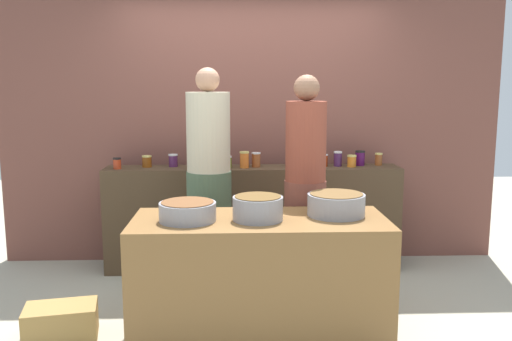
{
  "coord_description": "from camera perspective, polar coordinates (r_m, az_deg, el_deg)",
  "views": [
    {
      "loc": [
        -0.16,
        -3.8,
        1.71
      ],
      "look_at": [
        0.0,
        0.35,
        1.05
      ],
      "focal_mm": 38.01,
      "sensor_mm": 36.0,
      "label": 1
    }
  ],
  "objects": [
    {
      "name": "ground",
      "position": [
        4.17,
        0.19,
        -15.18
      ],
      "size": [
        12.0,
        12.0,
        0.0
      ],
      "primitive_type": "plane",
      "color": "#A8A18B"
    },
    {
      "name": "cooking_pot_right",
      "position": [
        3.73,
        8.43,
        -3.56
      ],
      "size": [
        0.39,
        0.39,
        0.15
      ],
      "color": "gray",
      "rests_on": "prep_table"
    },
    {
      "name": "cook_in_cap",
      "position": [
        4.18,
        5.18,
        -3.3
      ],
      "size": [
        0.32,
        0.32,
        1.78
      ],
      "color": "brown",
      "rests_on": "ground"
    },
    {
      "name": "preserve_jar_14",
      "position": [
        5.19,
        12.78,
        1.18
      ],
      "size": [
        0.07,
        0.07,
        0.11
      ],
      "color": "brown",
      "rests_on": "display_shelf"
    },
    {
      "name": "cook_with_tongs",
      "position": [
        4.39,
        -4.96,
        -2.44
      ],
      "size": [
        0.36,
        0.36,
        1.84
      ],
      "color": "#485F45",
      "rests_on": "ground"
    },
    {
      "name": "preserve_jar_2",
      "position": [
        5.03,
        -8.72,
        1.06
      ],
      "size": [
        0.08,
        0.08,
        0.12
      ],
      "color": "#4F224D",
      "rests_on": "display_shelf"
    },
    {
      "name": "cooking_pot_center",
      "position": [
        3.56,
        0.2,
        -3.99
      ],
      "size": [
        0.33,
        0.33,
        0.16
      ],
      "color": "gray",
      "rests_on": "prep_table"
    },
    {
      "name": "preserve_jar_9",
      "position": [
        4.98,
        5.91,
        0.94
      ],
      "size": [
        0.08,
        0.08,
        0.1
      ],
      "color": "#591B4B",
      "rests_on": "display_shelf"
    },
    {
      "name": "preserve_jar_0",
      "position": [
        5.0,
        -14.41,
        0.73
      ],
      "size": [
        0.07,
        0.07,
        0.1
      ],
      "color": "#B33519",
      "rests_on": "display_shelf"
    },
    {
      "name": "storefront_wall",
      "position": [
        5.26,
        -0.47,
        6.75
      ],
      "size": [
        4.8,
        0.12,
        3.0
      ],
      "primitive_type": "cube",
      "color": "brown",
      "rests_on": "ground"
    },
    {
      "name": "preserve_jar_3",
      "position": [
        4.9,
        -6.59,
        0.91
      ],
      "size": [
        0.08,
        0.08,
        0.12
      ],
      "color": "#344F2A",
      "rests_on": "display_shelf"
    },
    {
      "name": "preserve_jar_13",
      "position": [
        5.14,
        10.89,
        1.3
      ],
      "size": [
        0.09,
        0.09,
        0.14
      ],
      "color": "#4B114A",
      "rests_on": "display_shelf"
    },
    {
      "name": "bread_crate",
      "position": [
        4.04,
        -19.82,
        -14.8
      ],
      "size": [
        0.52,
        0.38,
        0.23
      ],
      "primitive_type": "cube",
      "rotation": [
        0.0,
        0.0,
        0.19
      ],
      "color": "olive",
      "rests_on": "ground"
    },
    {
      "name": "prep_table",
      "position": [
        3.74,
        0.4,
        -11.27
      ],
      "size": [
        1.7,
        0.7,
        0.83
      ],
      "primitive_type": "cube",
      "color": "brown",
      "rests_on": "ground"
    },
    {
      "name": "preserve_jar_5",
      "position": [
        4.94,
        -3.05,
        0.94
      ],
      "size": [
        0.08,
        0.08,
        0.11
      ],
      "color": "olive",
      "rests_on": "display_shelf"
    },
    {
      "name": "preserve_jar_7",
      "position": [
        4.95,
        0.01,
        1.14
      ],
      "size": [
        0.08,
        0.08,
        0.13
      ],
      "color": "#964C24",
      "rests_on": "display_shelf"
    },
    {
      "name": "preserve_jar_1",
      "position": [
        5.05,
        -11.41,
        0.96
      ],
      "size": [
        0.09,
        0.09,
        0.11
      ],
      "color": "brown",
      "rests_on": "display_shelf"
    },
    {
      "name": "preserve_jar_8",
      "position": [
        4.95,
        3.81,
        1.11
      ],
      "size": [
        0.08,
        0.08,
        0.13
      ],
      "color": "#3D1755",
      "rests_on": "display_shelf"
    },
    {
      "name": "preserve_jar_12",
      "position": [
        5.04,
        10.04,
        1.0
      ],
      "size": [
        0.08,
        0.08,
        0.11
      ],
      "color": "orange",
      "rests_on": "display_shelf"
    },
    {
      "name": "preserve_jar_11",
      "position": [
        5.06,
        8.6,
        1.24
      ],
      "size": [
        0.08,
        0.08,
        0.14
      ],
      "color": "#46224D",
      "rests_on": "display_shelf"
    },
    {
      "name": "cooking_pot_left",
      "position": [
        3.57,
        -7.21,
        -4.3
      ],
      "size": [
        0.37,
        0.37,
        0.13
      ],
      "color": "gray",
      "rests_on": "prep_table"
    },
    {
      "name": "preserve_jar_6",
      "position": [
        4.9,
        -1.23,
        1.15
      ],
      "size": [
        0.08,
        0.08,
        0.15
      ],
      "color": "orange",
      "rests_on": "display_shelf"
    },
    {
      "name": "display_shelf",
      "position": [
        5.05,
        -0.33,
        -5.04
      ],
      "size": [
        2.7,
        0.36,
        0.96
      ],
      "primitive_type": "cube",
      "color": "#473522",
      "rests_on": "ground"
    },
    {
      "name": "preserve_jar_10",
      "position": [
        5.04,
        7.1,
        1.08
      ],
      "size": [
        0.08,
        0.08,
        0.11
      ],
      "color": "#A4310E",
      "rests_on": "display_shelf"
    },
    {
      "name": "preserve_jar_4",
      "position": [
        4.95,
        -5.09,
        1.18
      ],
      "size": [
        0.08,
        0.08,
        0.15
      ],
      "color": "#541355",
      "rests_on": "display_shelf"
    }
  ]
}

